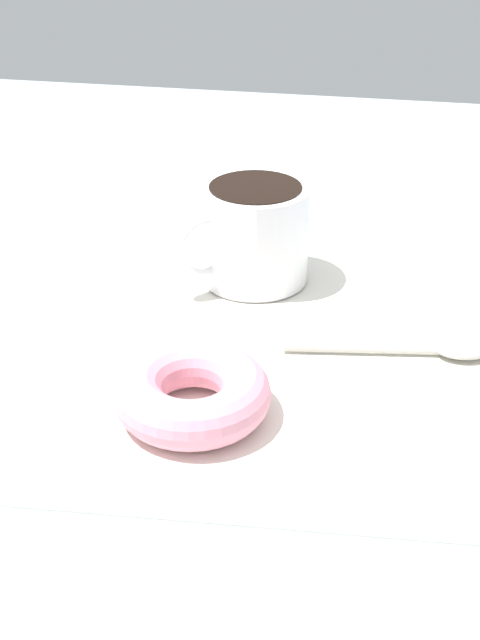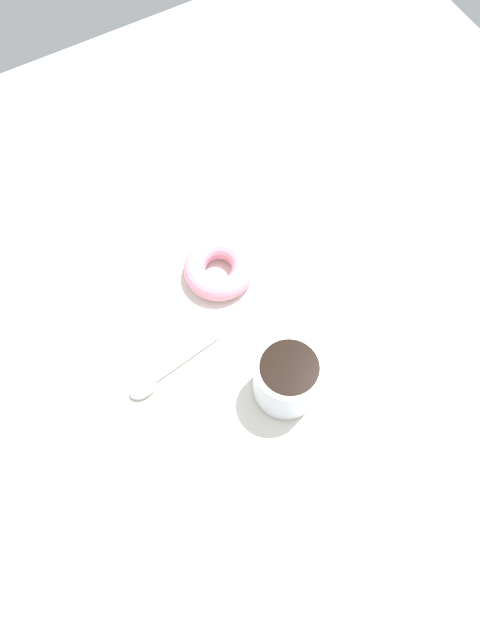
# 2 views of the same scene
# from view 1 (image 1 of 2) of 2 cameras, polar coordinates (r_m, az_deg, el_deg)

# --- Properties ---
(ground_plane) EXTENTS (1.20, 1.20, 0.02)m
(ground_plane) POSITION_cam_1_polar(r_m,az_deg,el_deg) (0.63, -1.31, -1.47)
(ground_plane) COLOR #99A8B7
(napkin) EXTENTS (0.36, 0.36, 0.00)m
(napkin) POSITION_cam_1_polar(r_m,az_deg,el_deg) (0.60, 0.00, -1.78)
(napkin) COLOR white
(napkin) RESTS_ON ground_plane
(coffee_cup) EXTENTS (0.09, 0.09, 0.07)m
(coffee_cup) POSITION_cam_1_polar(r_m,az_deg,el_deg) (0.67, 0.83, 5.64)
(coffee_cup) COLOR white
(coffee_cup) RESTS_ON napkin
(donut) EXTENTS (0.09, 0.09, 0.03)m
(donut) POSITION_cam_1_polar(r_m,az_deg,el_deg) (0.53, -3.07, -4.68)
(donut) COLOR pink
(donut) RESTS_ON napkin
(spoon) EXTENTS (0.03, 0.14, 0.01)m
(spoon) POSITION_cam_1_polar(r_m,az_deg,el_deg) (0.60, 12.22, -1.82)
(spoon) COLOR #B7B2A8
(spoon) RESTS_ON napkin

